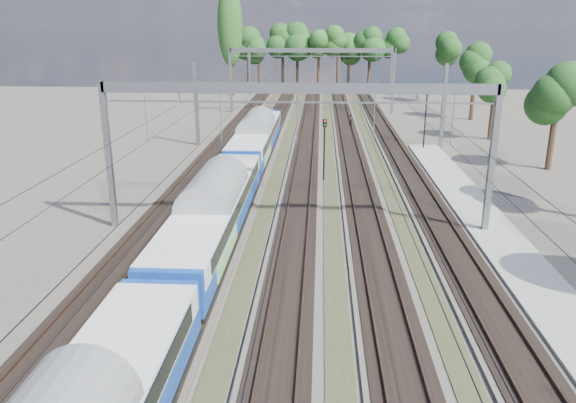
# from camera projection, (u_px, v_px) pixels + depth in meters

# --- Properties ---
(track_bed) EXTENTS (21.00, 130.00, 0.34)m
(track_bed) POSITION_uv_depth(u_px,v_px,m) (304.00, 169.00, 49.19)
(track_bed) COLOR #47423A
(track_bed) RESTS_ON ground
(platform) EXTENTS (3.00, 70.00, 0.30)m
(platform) POSITION_uv_depth(u_px,v_px,m) (558.00, 311.00, 24.73)
(platform) COLOR gray
(platform) RESTS_ON ground
(catenary) EXTENTS (25.65, 130.00, 9.00)m
(catenary) POSITION_uv_depth(u_px,v_px,m) (310.00, 87.00, 54.58)
(catenary) COLOR slate
(catenary) RESTS_ON ground
(tree_belt) EXTENTS (39.09, 98.11, 11.97)m
(tree_belt) POSITION_uv_depth(u_px,v_px,m) (354.00, 51.00, 92.03)
(tree_belt) COLOR black
(tree_belt) RESTS_ON ground
(poplar) EXTENTS (4.40, 4.40, 19.04)m
(poplar) POSITION_uv_depth(u_px,v_px,m) (230.00, 26.00, 96.84)
(poplar) COLOR black
(poplar) RESTS_ON ground
(emu_train) EXTENTS (3.03, 64.03, 4.43)m
(emu_train) POSITION_uv_depth(u_px,v_px,m) (213.00, 206.00, 31.12)
(emu_train) COLOR black
(emu_train) RESTS_ON ground
(worker) EXTENTS (0.41, 0.61, 1.64)m
(worker) POSITION_uv_depth(u_px,v_px,m) (351.00, 120.00, 69.35)
(worker) COLOR black
(worker) RESTS_ON ground
(signal_near) EXTENTS (0.36, 0.34, 5.05)m
(signal_near) POSITION_uv_depth(u_px,v_px,m) (324.00, 142.00, 44.83)
(signal_near) COLOR black
(signal_near) RESTS_ON ground
(signal_far) EXTENTS (0.39, 0.36, 6.33)m
(signal_far) POSITION_uv_depth(u_px,v_px,m) (426.00, 111.00, 55.44)
(signal_far) COLOR black
(signal_far) RESTS_ON ground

